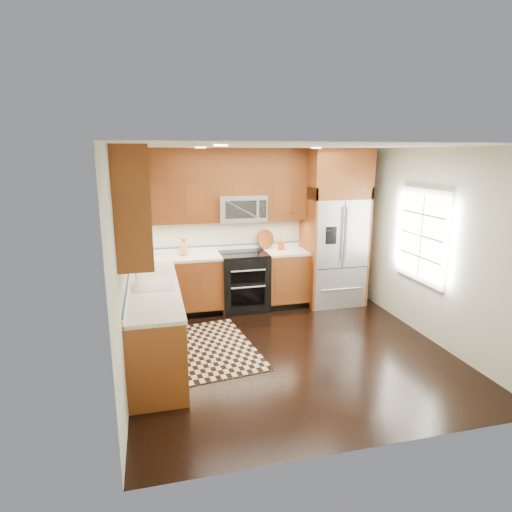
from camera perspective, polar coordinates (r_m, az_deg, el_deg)
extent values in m
plane|color=black|center=(5.77, 4.52, -12.37)|extent=(4.00, 4.00, 0.00)
cube|color=#B6B9A6|center=(7.22, -0.30, 3.83)|extent=(4.00, 0.02, 2.60)
cube|color=#B6B9A6|center=(5.07, -17.16, -0.97)|extent=(0.02, 4.00, 2.60)
cube|color=#B6B9A6|center=(6.26, 22.41, 1.28)|extent=(0.02, 4.00, 2.60)
cube|color=white|center=(6.39, 21.30, 2.53)|extent=(0.04, 1.10, 1.30)
cube|color=white|center=(6.38, 21.23, 2.52)|extent=(0.02, 0.95, 1.15)
cube|color=brown|center=(6.94, -10.33, -4.02)|extent=(1.37, 0.60, 0.90)
cube|color=brown|center=(7.26, 4.04, -3.04)|extent=(0.72, 0.60, 0.90)
cube|color=brown|center=(5.52, -13.29, -8.86)|extent=(0.60, 2.40, 0.90)
cube|color=beige|center=(6.89, -4.35, 0.10)|extent=(2.85, 0.62, 0.04)
cube|color=beige|center=(5.36, -13.57, -4.21)|extent=(0.62, 2.40, 0.04)
cube|color=brown|center=(6.87, -4.68, 7.71)|extent=(2.85, 0.33, 0.75)
cube|color=brown|center=(5.16, -15.62, 5.33)|extent=(0.33, 2.40, 0.75)
cube|color=brown|center=(6.84, -4.77, 12.51)|extent=(2.85, 0.33, 0.40)
cube|color=brown|center=(5.12, -16.04, 11.70)|extent=(0.33, 2.40, 0.40)
cube|color=black|center=(7.05, -1.63, -3.45)|extent=(0.76, 0.64, 0.92)
cube|color=black|center=(6.92, -1.66, 0.31)|extent=(0.76, 0.60, 0.02)
cube|color=black|center=(6.70, -1.07, -2.91)|extent=(0.55, 0.01, 0.18)
cube|color=black|center=(6.80, -1.05, -5.49)|extent=(0.55, 0.01, 0.28)
cylinder|color=#B2B2B7|center=(6.65, -1.02, -1.97)|extent=(0.55, 0.02, 0.02)
cylinder|color=#B2B2B7|center=(6.73, -1.01, -4.19)|extent=(0.55, 0.02, 0.02)
cube|color=#B2B2B7|center=(6.92, -1.93, 6.41)|extent=(0.76, 0.40, 0.42)
cube|color=black|center=(6.72, -2.00, 6.20)|extent=(0.50, 0.01, 0.28)
cube|color=#B2B2B7|center=(7.37, 10.27, 0.64)|extent=(0.90, 0.74, 1.80)
cube|color=black|center=(6.97, 11.63, 2.78)|extent=(0.01, 0.01, 1.08)
cube|color=black|center=(6.88, 9.98, 2.71)|extent=(0.18, 0.01, 0.28)
cube|color=brown|center=(7.17, 6.87, 1.22)|extent=(0.04, 0.74, 2.00)
cube|color=brown|center=(7.55, 13.56, 1.57)|extent=(0.04, 0.74, 2.00)
cube|color=brown|center=(7.20, 10.71, 10.78)|extent=(0.98, 0.74, 0.80)
cube|color=#B2B2B7|center=(5.35, -13.58, -3.90)|extent=(0.50, 0.42, 0.02)
cylinder|color=#B2B2B7|center=(5.53, -15.76, -2.06)|extent=(0.02, 0.02, 0.28)
torus|color=#B2B2B7|center=(5.42, -15.87, -0.85)|extent=(0.18, 0.02, 0.18)
cube|color=black|center=(5.84, -5.78, -12.01)|extent=(1.24, 1.82, 0.01)
cube|color=tan|center=(6.88, -9.62, 0.98)|extent=(0.13, 0.16, 0.21)
cylinder|color=#9C3813|center=(7.18, 3.37, 1.39)|extent=(0.11, 0.11, 0.14)
cylinder|color=brown|center=(7.28, 1.27, 1.10)|extent=(0.43, 0.43, 0.02)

